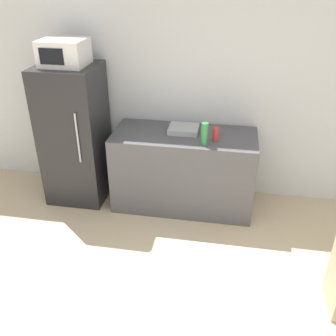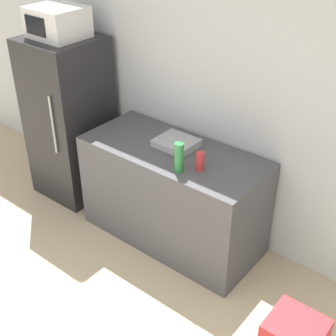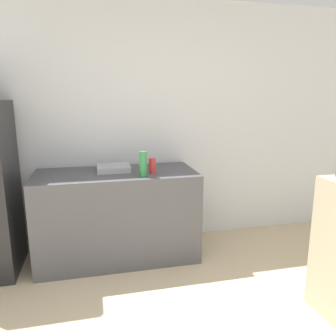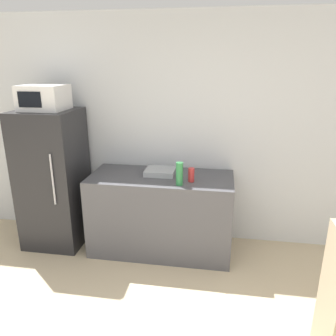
{
  "view_description": "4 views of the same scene",
  "coord_description": "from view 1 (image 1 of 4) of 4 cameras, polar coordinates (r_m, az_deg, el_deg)",
  "views": [
    {
      "loc": [
        0.28,
        -1.34,
        2.52
      ],
      "look_at": [
        -0.23,
        1.6,
        0.87
      ],
      "focal_mm": 40.0,
      "sensor_mm": 36.0,
      "label": 1
    },
    {
      "loc": [
        1.85,
        -0.25,
        2.75
      ],
      "look_at": [
        0.19,
        1.82,
        1.11
      ],
      "focal_mm": 50.0,
      "sensor_mm": 36.0,
      "label": 2
    },
    {
      "loc": [
        -0.39,
        -0.79,
        1.62
      ],
      "look_at": [
        0.19,
        1.68,
        1.05
      ],
      "focal_mm": 35.0,
      "sensor_mm": 36.0,
      "label": 3
    },
    {
      "loc": [
        0.44,
        -0.96,
        2.07
      ],
      "look_at": [
        0.01,
        1.68,
        1.2
      ],
      "focal_mm": 35.0,
      "sensor_mm": 36.0,
      "label": 4
    }
  ],
  "objects": [
    {
      "name": "bottle_tall",
      "position": [
        3.78,
        5.6,
        5.17
      ],
      "size": [
        0.07,
        0.07,
        0.24
      ],
      "primitive_type": "cylinder",
      "color": "#2D7F42",
      "rests_on": "counter"
    },
    {
      "name": "wall_back",
      "position": [
        4.27,
        5.77,
        12.19
      ],
      "size": [
        8.0,
        0.06,
        2.6
      ],
      "primitive_type": "cube",
      "color": "silver",
      "rests_on": "ground_plane"
    },
    {
      "name": "refrigerator",
      "position": [
        4.41,
        -13.99,
        4.91
      ],
      "size": [
        0.65,
        0.66,
        1.58
      ],
      "color": "#232326",
      "rests_on": "ground_plane"
    },
    {
      "name": "bottle_short",
      "position": [
        3.9,
        7.31,
        5.12
      ],
      "size": [
        0.06,
        0.06,
        0.15
      ],
      "primitive_type": "cylinder",
      "color": "red",
      "rests_on": "counter"
    },
    {
      "name": "counter",
      "position": [
        4.26,
        2.4,
        -0.31
      ],
      "size": [
        1.56,
        0.69,
        0.89
      ],
      "primitive_type": "cube",
      "color": "#4C4C51",
      "rests_on": "ground_plane"
    },
    {
      "name": "microwave",
      "position": [
        4.13,
        -15.56,
        16.62
      ],
      "size": [
        0.45,
        0.41,
        0.26
      ],
      "color": "white",
      "rests_on": "refrigerator"
    },
    {
      "name": "sink_basin",
      "position": [
        4.11,
        2.41,
        5.93
      ],
      "size": [
        0.32,
        0.28,
        0.06
      ],
      "primitive_type": "cube",
      "color": "#9EA3A8",
      "rests_on": "counter"
    }
  ]
}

